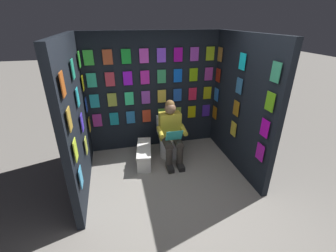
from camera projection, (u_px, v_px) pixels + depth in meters
ground_plane at (181, 212)px, 3.32m from camera, size 30.00×30.00×0.00m
display_wall_back at (153, 92)px, 4.64m from camera, size 2.73×0.14×2.34m
display_wall_left at (241, 104)px, 4.00m from camera, size 0.14×2.02×2.34m
display_wall_right at (75, 119)px, 3.42m from camera, size 0.14×2.02×2.34m
toilet at (168, 140)px, 4.61m from camera, size 0.41×0.56×0.77m
person_reading at (171, 132)px, 4.29m from camera, size 0.53×0.68×1.19m
comic_longbox_near at (144, 155)px, 4.40m from camera, size 0.38×0.81×0.33m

